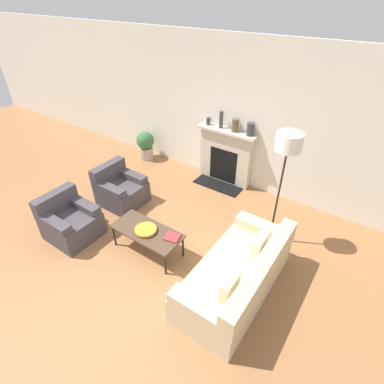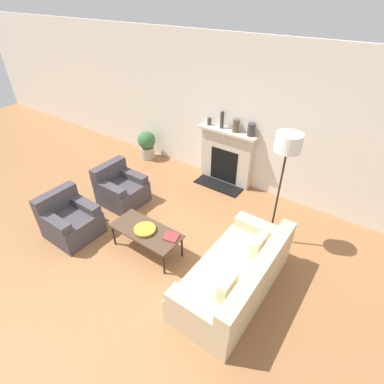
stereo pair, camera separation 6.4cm
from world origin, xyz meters
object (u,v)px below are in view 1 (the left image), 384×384
at_px(armchair_far, 120,189).
at_px(coffee_table, 147,232).
at_px(mantel_vase_center_left, 221,120).
at_px(mantel_vase_center_right, 235,125).
at_px(mantel_vase_right, 250,129).
at_px(book, 172,237).
at_px(bowl, 146,230).
at_px(potted_plant, 145,144).
at_px(couch, 238,276).
at_px(fireplace, 225,157).
at_px(mantel_vase_left, 208,121).
at_px(armchair_near, 70,221).
at_px(floor_lamp, 286,157).

xyz_separation_m(armchair_far, coffee_table, (1.32, -0.70, 0.10)).
distance_m(mantel_vase_center_left, mantel_vase_center_right, 0.32).
bearing_deg(coffee_table, mantel_vase_right, 80.61).
xyz_separation_m(book, mantel_vase_center_right, (-0.33, 2.46, 0.87)).
distance_m(bowl, potted_plant, 3.19).
bearing_deg(armchair_far, couch, -101.26).
bearing_deg(mantel_vase_center_left, bowl, -85.08).
xyz_separation_m(fireplace, mantel_vase_right, (0.48, 0.01, 0.73)).
xyz_separation_m(armchair_far, bowl, (1.33, -0.72, 0.17)).
bearing_deg(mantel_vase_left, mantel_vase_center_right, 0.00).
bearing_deg(armchair_near, couch, -78.35).
height_order(bowl, mantel_vase_center_left, mantel_vase_center_left).
relative_size(armchair_far, mantel_vase_left, 5.40).
xyz_separation_m(armchair_near, book, (1.75, 0.56, 0.15)).
height_order(fireplace, mantel_vase_right, mantel_vase_right).
bearing_deg(couch, armchair_far, -101.26).
distance_m(coffee_table, mantel_vase_right, 2.75).
bearing_deg(armchair_near, fireplace, -22.90).
distance_m(couch, book, 1.11).
relative_size(coffee_table, mantel_vase_center_left, 3.37).
xyz_separation_m(fireplace, mantel_vase_center_left, (-0.16, 0.01, 0.77)).
xyz_separation_m(armchair_near, mantel_vase_left, (0.81, 3.02, 0.97)).
bearing_deg(mantel_vase_center_right, armchair_near, -115.21).
distance_m(armchair_near, coffee_table, 1.40).
bearing_deg(book, couch, -11.80).
height_order(couch, potted_plant, couch).
bearing_deg(mantel_vase_right, potted_plant, -175.18).
xyz_separation_m(coffee_table, potted_plant, (-2.14, 2.34, -0.02)).
bearing_deg(mantel_vase_center_left, couch, -54.25).
bearing_deg(bowl, fireplace, 91.28).
distance_m(couch, armchair_near, 2.91).
distance_m(bowl, mantel_vase_right, 2.75).
height_order(armchair_far, mantel_vase_right, mantel_vase_right).
distance_m(coffee_table, potted_plant, 3.18).
relative_size(armchair_near, coffee_table, 0.70).
bearing_deg(mantel_vase_left, potted_plant, -172.43).
xyz_separation_m(mantel_vase_center_left, mantel_vase_center_right, (0.32, 0.00, -0.04)).
distance_m(floor_lamp, mantel_vase_center_left, 2.11).
xyz_separation_m(fireplace, armchair_far, (-1.27, -1.85, -0.29)).
distance_m(mantel_vase_left, potted_plant, 1.86).
relative_size(armchair_near, potted_plant, 1.15).
bearing_deg(coffee_table, floor_lamp, 42.10).
height_order(book, potted_plant, potted_plant).
relative_size(mantel_vase_left, mantel_vase_center_right, 0.58).
height_order(armchair_near, bowl, armchair_near).
bearing_deg(coffee_table, book, 13.44).
distance_m(coffee_table, mantel_vase_center_left, 2.74).
bearing_deg(armchair_far, fireplace, -34.48).
bearing_deg(fireplace, armchair_near, -112.90).
bearing_deg(couch, floor_lamp, -179.16).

